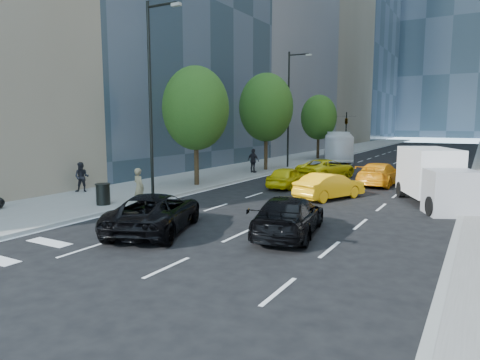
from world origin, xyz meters
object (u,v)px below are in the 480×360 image
Objects in this scene: black_sedan_lincoln at (155,212)px; city_bus at (337,146)px; black_sedan_mercedes at (289,216)px; trash_can at (103,195)px; skateboarder at (139,190)px; box_truck at (434,177)px.

city_bus is at bearing -106.01° from black_sedan_lincoln.
black_sedan_mercedes reaches higher than trash_can.
black_sedan_lincoln is 5.03m from black_sedan_mercedes.
trash_can is at bearing -12.41° from black_sedan_mercedes.
box_truck is (12.01, 8.00, 0.50)m from skateboarder.
skateboarder reaches higher than trash_can.
black_sedan_mercedes is 5.05× the size of trash_can.
skateboarder is 0.30× the size of box_truck.
box_truck is at bearing -125.43° from black_sedan_mercedes.
skateboarder is at bearing -16.71° from black_sedan_mercedes.
black_sedan_mercedes is at bearing -169.64° from skateboarder.
trash_can is (-9.83, 0.23, -0.08)m from black_sedan_mercedes.
trash_can is (-13.82, -8.56, -0.78)m from box_truck.
black_sedan_lincoln is 5.39× the size of trash_can.
box_truck reaches higher than trash_can.
skateboarder is 0.37× the size of black_sedan_mercedes.
city_bus is 30.18m from trash_can.
box_truck is (3.99, 8.80, 0.70)m from black_sedan_mercedes.
trash_can is (-1.81, -0.56, -0.28)m from skateboarder.
black_sedan_lincoln is at bearing -103.74° from city_bus.
skateboarder is 0.35× the size of black_sedan_lincoln.
trash_can is at bearing -172.92° from box_truck.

